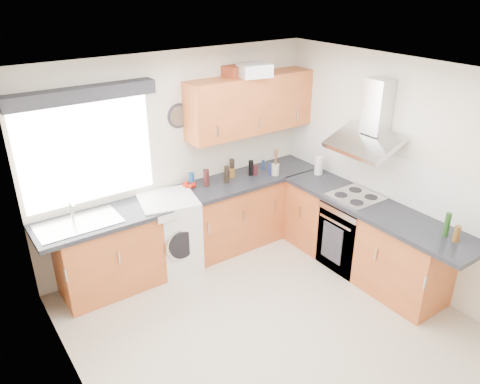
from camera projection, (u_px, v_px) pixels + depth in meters
ground_plane at (268, 324)px, 4.78m from camera, size 3.60×3.60×0.00m
ceiling at (275, 78)px, 3.72m from camera, size 3.60×3.60×0.02m
wall_back at (177, 158)px, 5.59m from camera, size 3.60×0.02×2.50m
wall_front at (450, 328)px, 2.92m from camera, size 3.60×0.02×2.50m
wall_left at (72, 285)px, 3.32m from camera, size 0.02×3.60×2.50m
wall_right at (398, 172)px, 5.19m from camera, size 0.02×3.60×2.50m
window at (87, 152)px, 4.91m from camera, size 1.40×0.02×1.10m
window_blind at (82, 94)px, 4.57m from camera, size 1.50×0.18×0.14m
splashback at (375, 170)px, 5.43m from camera, size 0.01×3.00×0.54m
base_cab_back at (185, 230)px, 5.67m from camera, size 3.00×0.58×0.86m
base_cab_corner at (287, 197)px, 6.49m from camera, size 0.60×0.60×0.86m
base_cab_right at (362, 238)px, 5.50m from camera, size 0.58×2.10×0.86m
worktop_back at (191, 194)px, 5.52m from camera, size 3.60×0.62×0.05m
worktop_right at (376, 209)px, 5.19m from camera, size 0.62×2.42×0.05m
sink at (78, 221)px, 4.80m from camera, size 0.84×0.46×0.10m
oven at (352, 233)px, 5.60m from camera, size 0.56×0.58×0.85m
hob_plate at (356, 197)px, 5.39m from camera, size 0.52×0.52×0.01m
extractor_hood at (371, 124)px, 5.08m from camera, size 0.52×0.78×0.66m
upper_cabinets at (251, 104)px, 5.72m from camera, size 1.70×0.35×0.70m
washing_machine at (170, 233)px, 5.53m from camera, size 0.75×0.73×0.93m
wall_clock at (180, 116)px, 5.38m from camera, size 0.29×0.04×0.29m
casserole at (255, 70)px, 5.44m from camera, size 0.40×0.32×0.15m
storage_box at (235, 70)px, 5.53m from camera, size 0.30×0.27×0.12m
utensil_pot at (275, 170)px, 5.96m from camera, size 0.12×0.12×0.14m
kitchen_roll at (319, 166)px, 5.97m from camera, size 0.13×0.13×0.23m
tomato_cluster at (189, 185)px, 5.64m from camera, size 0.17×0.17×0.06m
jar_0 at (232, 173)px, 5.89m from camera, size 0.07×0.07×0.11m
jar_1 at (206, 178)px, 5.64m from camera, size 0.07×0.07×0.21m
jar_2 at (227, 175)px, 5.72m from camera, size 0.06×0.06×0.22m
jar_3 at (270, 169)px, 5.97m from camera, size 0.04×0.04×0.15m
jar_4 at (232, 167)px, 5.96m from camera, size 0.07×0.07×0.21m
jar_5 at (192, 179)px, 5.65m from camera, size 0.07×0.07×0.17m
jar_6 at (263, 165)px, 6.13m from camera, size 0.04×0.04×0.13m
jar_7 at (251, 168)px, 5.94m from camera, size 0.06×0.06×0.20m
jar_8 at (255, 170)px, 5.96m from camera, size 0.06×0.06×0.13m
bottle_0 at (447, 225)px, 4.55m from camera, size 0.06×0.06×0.25m
bottle_1 at (457, 234)px, 4.48m from camera, size 0.06×0.06×0.16m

